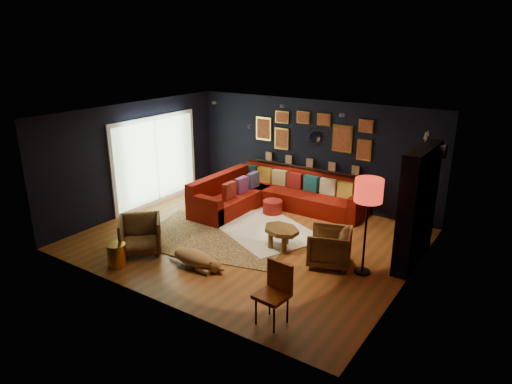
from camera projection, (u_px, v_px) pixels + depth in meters
The scene contains 20 objects.
floor at pixel (249, 239), 9.54m from camera, with size 6.50×6.50×0.00m, color #984B20.
room_walls at pixel (249, 166), 9.02m from camera, with size 6.50×6.50×6.50m.
sectional at pixel (270, 196), 11.18m from camera, with size 3.41×2.69×0.86m.
ledge at pixel (310, 168), 11.35m from camera, with size 3.20×0.12×0.04m, color black.
gallery_wall at pixel (311, 132), 11.10m from camera, with size 3.15×0.04×1.02m.
sunburst_mirror at pixel (315, 137), 11.08m from camera, with size 0.47×0.16×0.47m.
fireplace at pixel (417, 210), 8.29m from camera, with size 0.31×1.60×2.20m.
deer_head at pixel (433, 150), 8.33m from camera, with size 0.50×0.28×0.45m.
sliding_door at pixel (156, 160), 11.34m from camera, with size 0.06×2.80×2.20m.
ceiling_spots at pixel (271, 112), 9.34m from camera, with size 3.30×2.50×0.06m.
shag_rug at pixel (265, 230), 9.95m from camera, with size 2.27×1.65×0.03m, color white.
leopard_rug at pixel (216, 237), 9.63m from camera, with size 3.02×2.16×0.02m, color tan.
coffee_table at pixel (281, 232), 9.01m from camera, with size 0.98×0.86×0.41m.
pouf at pixel (273, 207), 10.84m from camera, with size 0.46×0.46×0.30m, color maroon.
armchair_left at pixel (140, 233), 8.85m from camera, with size 0.77×0.72×0.79m, color #AA733C.
armchair_right at pixel (329, 245), 8.38m from camera, with size 0.74×0.69×0.76m, color #AA733C.
gold_stool at pixel (117, 255), 8.37m from camera, with size 0.34×0.34×0.43m, color gold.
orange_chair at pixel (275, 288), 6.62m from camera, with size 0.48×0.48×0.93m.
floor_lamp at pixel (369, 194), 7.70m from camera, with size 0.48×0.48×1.76m.
dog at pixel (194, 255), 8.36m from camera, with size 1.28×0.63×0.40m, color #A06B40, non-canonical shape.
Camera 1 is at (4.96, -7.16, 4.00)m, focal length 32.00 mm.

